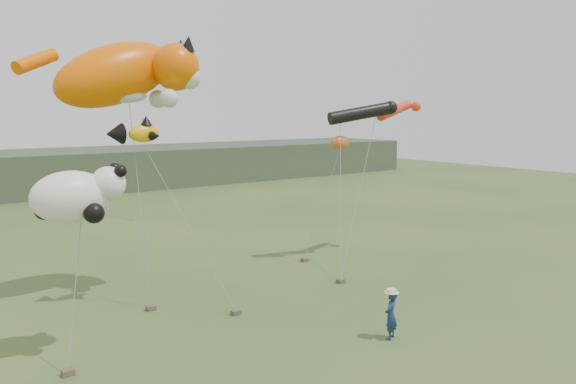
# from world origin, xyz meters

# --- Properties ---
(ground) EXTENTS (120.00, 120.00, 0.00)m
(ground) POSITION_xyz_m (0.00, 0.00, 0.00)
(ground) COLOR #385123
(ground) RESTS_ON ground
(headland) EXTENTS (90.00, 13.00, 4.00)m
(headland) POSITION_xyz_m (-3.11, 44.69, 1.92)
(headland) COLOR #2D3D28
(headland) RESTS_ON ground
(festival_attendant) EXTENTS (0.74, 0.64, 1.71)m
(festival_attendant) POSITION_xyz_m (0.90, -1.04, 0.86)
(festival_attendant) COLOR navy
(festival_attendant) RESTS_ON ground
(sandbag_anchors) EXTENTS (14.13, 6.21, 0.18)m
(sandbag_anchors) POSITION_xyz_m (-1.40, 5.47, 0.09)
(sandbag_anchors) COLOR brown
(sandbag_anchors) RESTS_ON ground
(cat_kite) EXTENTS (7.02, 3.75, 3.88)m
(cat_kite) POSITION_xyz_m (-4.32, 8.89, 9.42)
(cat_kite) COLOR #EA5E00
(cat_kite) RESTS_ON ground
(fish_kite) EXTENTS (2.15, 1.44, 1.11)m
(fish_kite) POSITION_xyz_m (-4.82, 7.39, 7.04)
(fish_kite) COLOR #E8AA09
(fish_kite) RESTS_ON ground
(tube_kites) EXTENTS (5.80, 1.81, 1.34)m
(tube_kites) POSITION_xyz_m (8.58, 7.35, 7.90)
(tube_kites) COLOR black
(tube_kites) RESTS_ON ground
(panda_kite) EXTENTS (2.89, 1.87, 1.79)m
(panda_kite) POSITION_xyz_m (-8.07, 3.89, 5.28)
(panda_kite) COLOR white
(panda_kite) RESTS_ON ground
(misc_kites) EXTENTS (14.40, 3.42, 2.87)m
(misc_kites) POSITION_xyz_m (-1.59, 9.68, 5.13)
(misc_kites) COLOR #D55124
(misc_kites) RESTS_ON ground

